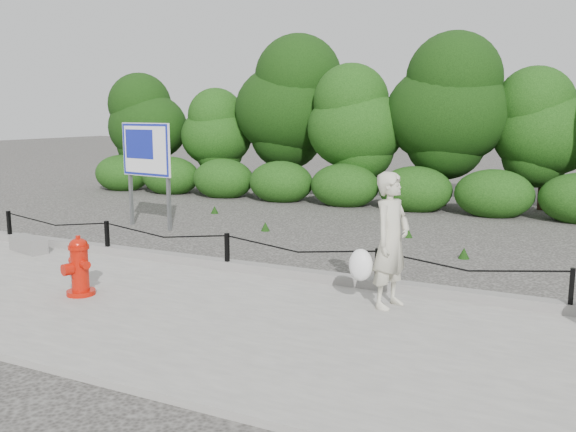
{
  "coord_description": "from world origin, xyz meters",
  "views": [
    {
      "loc": [
        5.07,
        -8.07,
        2.56
      ],
      "look_at": [
        0.99,
        0.2,
        1.0
      ],
      "focal_mm": 38.0,
      "sensor_mm": 36.0,
      "label": 1
    }
  ],
  "objects_px": {
    "pedestrian": "(389,242)",
    "advertising_sign": "(146,154)",
    "fire_hydrant": "(79,267)",
    "concrete_block": "(28,244)"
  },
  "relations": [
    {
      "from": "pedestrian",
      "to": "advertising_sign",
      "type": "bearing_deg",
      "value": 77.65
    },
    {
      "from": "fire_hydrant",
      "to": "advertising_sign",
      "type": "xyz_separation_m",
      "value": [
        -2.66,
        4.75,
        1.18
      ]
    },
    {
      "from": "advertising_sign",
      "to": "concrete_block",
      "type": "bearing_deg",
      "value": -84.06
    },
    {
      "from": "pedestrian",
      "to": "concrete_block",
      "type": "relative_size",
      "value": 2.02
    },
    {
      "from": "pedestrian",
      "to": "concrete_block",
      "type": "xyz_separation_m",
      "value": [
        -6.78,
        0.18,
        -0.72
      ]
    },
    {
      "from": "pedestrian",
      "to": "concrete_block",
      "type": "distance_m",
      "value": 6.82
    },
    {
      "from": "fire_hydrant",
      "to": "advertising_sign",
      "type": "relative_size",
      "value": 0.36
    },
    {
      "from": "pedestrian",
      "to": "advertising_sign",
      "type": "relative_size",
      "value": 0.75
    },
    {
      "from": "pedestrian",
      "to": "fire_hydrant",
      "type": "bearing_deg",
      "value": 123.83
    },
    {
      "from": "pedestrian",
      "to": "concrete_block",
      "type": "bearing_deg",
      "value": 103.07
    }
  ]
}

